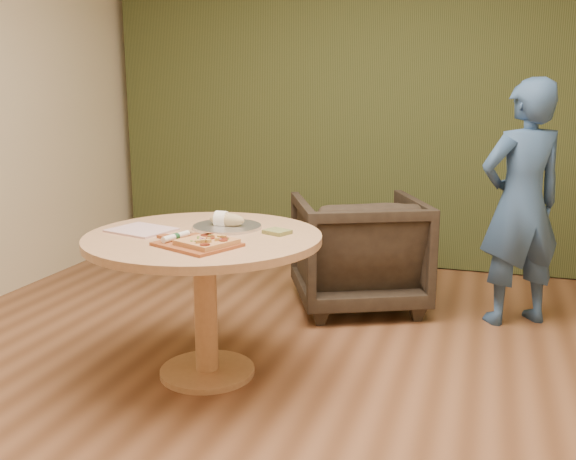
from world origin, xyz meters
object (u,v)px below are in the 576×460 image
(flatbread_pizza, at_px, (207,242))
(armchair, at_px, (358,246))
(pedestal_table, at_px, (204,262))
(pizza_paddle, at_px, (196,244))
(person_standing, at_px, (521,204))
(cutlery_roll, at_px, (176,237))
(bread_roll, at_px, (225,220))
(serving_tray, at_px, (227,227))

(flatbread_pizza, distance_m, armchair, 1.63)
(pedestal_table, height_order, pizza_paddle, pizza_paddle)
(person_standing, bearing_deg, cutlery_roll, 11.79)
(pizza_paddle, height_order, cutlery_roll, cutlery_roll)
(flatbread_pizza, distance_m, person_standing, 2.09)
(flatbread_pizza, xyz_separation_m, armchair, (0.40, 1.54, -0.36))
(flatbread_pizza, xyz_separation_m, bread_roll, (-0.08, 0.41, 0.02))
(pedestal_table, relative_size, flatbread_pizza, 4.09)
(pizza_paddle, bearing_deg, armchair, 96.58)
(pizza_paddle, distance_m, armchair, 1.63)
(pedestal_table, height_order, armchair, armchair)
(cutlery_roll, bearing_deg, pedestal_table, 91.59)
(pedestal_table, relative_size, cutlery_roll, 6.00)
(pedestal_table, height_order, cutlery_roll, cutlery_roll)
(armchair, bearing_deg, bread_roll, 42.45)
(pedestal_table, distance_m, armchair, 1.42)
(cutlery_roll, distance_m, person_standing, 2.19)
(flatbread_pizza, bearing_deg, person_standing, 47.51)
(pedestal_table, height_order, serving_tray, serving_tray)
(flatbread_pizza, distance_m, bread_roll, 0.42)
(pedestal_table, xyz_separation_m, bread_roll, (0.05, 0.17, 0.18))
(armchair, distance_m, person_standing, 1.07)
(pizza_paddle, relative_size, person_standing, 0.31)
(pedestal_table, distance_m, bread_roll, 0.26)
(pedestal_table, bearing_deg, pizza_paddle, -73.84)
(serving_tray, distance_m, armchair, 1.27)
(pedestal_table, height_order, person_standing, person_standing)
(pedestal_table, height_order, flatbread_pizza, flatbread_pizza)
(serving_tray, height_order, bread_roll, bread_roll)
(serving_tray, distance_m, person_standing, 1.87)
(armchair, bearing_deg, pizza_paddle, 48.66)
(armchair, bearing_deg, cutlery_roll, 44.60)
(bread_roll, xyz_separation_m, person_standing, (1.49, 1.13, -0.03))
(pedestal_table, xyz_separation_m, serving_tray, (0.05, 0.17, 0.15))
(cutlery_roll, relative_size, serving_tray, 0.55)
(flatbread_pizza, bearing_deg, armchair, 75.57)
(pizza_paddle, xyz_separation_m, serving_tray, (-0.01, 0.40, -0.00))
(bread_roll, bearing_deg, serving_tray, 0.00)
(pizza_paddle, bearing_deg, flatbread_pizza, 10.75)
(serving_tray, xyz_separation_m, armchair, (0.47, 1.13, -0.34))
(cutlery_roll, relative_size, armchair, 0.23)
(armchair, bearing_deg, person_standing, 155.32)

